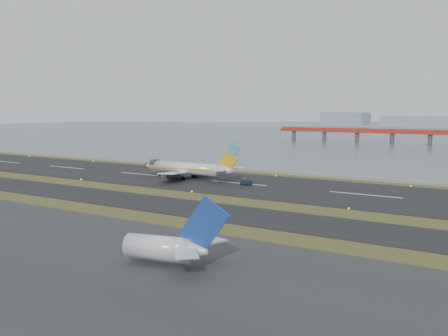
# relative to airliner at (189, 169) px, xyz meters

# --- Properties ---
(ground) EXTENTS (1000.00, 1000.00, 0.00)m
(ground) POSITION_rel_airliner_xyz_m (18.71, -29.17, -3.46)
(ground) COLOR #334418
(ground) RESTS_ON ground
(taxiway_strip) EXTENTS (1000.00, 18.00, 0.10)m
(taxiway_strip) POSITION_rel_airliner_xyz_m (18.71, -41.17, -3.41)
(taxiway_strip) COLOR black
(taxiway_strip) RESTS_ON ground
(runway_strip) EXTENTS (1000.00, 45.00, 0.10)m
(runway_strip) POSITION_rel_airliner_xyz_m (18.71, 0.83, -3.41)
(runway_strip) COLOR black
(runway_strip) RESTS_ON ground
(seawall) EXTENTS (1000.00, 2.50, 1.00)m
(seawall) POSITION_rel_airliner_xyz_m (18.71, 30.83, -2.96)
(seawall) COLOR gray
(seawall) RESTS_ON ground
(airliner) EXTENTS (38.52, 32.89, 12.80)m
(airliner) POSITION_rel_airliner_xyz_m (0.00, 0.00, 0.00)
(airliner) COLOR white
(airliner) RESTS_ON ground
(pushback_tug) EXTENTS (3.52, 2.43, 2.08)m
(pushback_tug) POSITION_rel_airliner_xyz_m (22.99, -1.50, -2.45)
(pushback_tug) COLOR #142138
(pushback_tug) RESTS_ON ground
(second_airliner_tail) EXTENTS (15.87, 12.88, 9.86)m
(second_airliner_tail) POSITION_rel_airliner_xyz_m (61.77, -79.90, -0.57)
(second_airliner_tail) COLOR white
(second_airliner_tail) RESTS_ON ground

